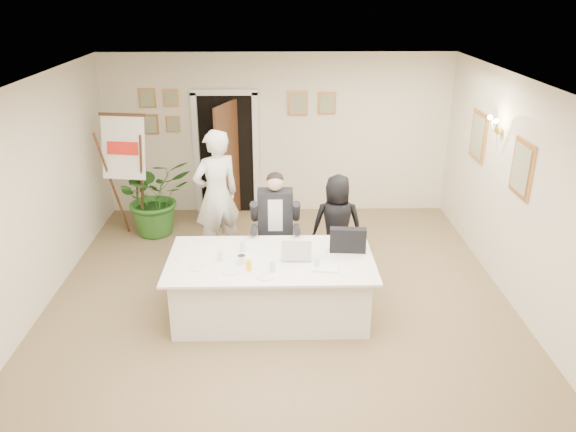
{
  "coord_description": "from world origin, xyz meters",
  "views": [
    {
      "loc": [
        -0.02,
        -6.08,
        3.84
      ],
      "look_at": [
        0.12,
        0.6,
        1.07
      ],
      "focal_mm": 35.0,
      "sensor_mm": 36.0,
      "label": 1
    }
  ],
  "objects_px": {
    "seated_man": "(275,225)",
    "oj_glass": "(249,265)",
    "steel_jug": "(241,260)",
    "conference_table": "(271,286)",
    "paper_stack": "(326,268)",
    "standing_man": "(217,196)",
    "standing_woman": "(337,225)",
    "laptop": "(296,246)",
    "laptop_bag": "(348,240)",
    "flip_chart": "(130,181)",
    "potted_palm": "(155,196)"
  },
  "relations": [
    {
      "from": "flip_chart",
      "to": "standing_man",
      "type": "bearing_deg",
      "value": -30.46
    },
    {
      "from": "laptop",
      "to": "laptop_bag",
      "type": "distance_m",
      "value": 0.65
    },
    {
      "from": "seated_man",
      "to": "oj_glass",
      "type": "xyz_separation_m",
      "value": [
        -0.31,
        -1.34,
        0.08
      ]
    },
    {
      "from": "standing_woman",
      "to": "oj_glass",
      "type": "relative_size",
      "value": 11.07
    },
    {
      "from": "conference_table",
      "to": "standing_woman",
      "type": "relative_size",
      "value": 1.73
    },
    {
      "from": "standing_woman",
      "to": "potted_palm",
      "type": "distance_m",
      "value": 3.15
    },
    {
      "from": "seated_man",
      "to": "standing_man",
      "type": "relative_size",
      "value": 0.78
    },
    {
      "from": "seated_man",
      "to": "laptop",
      "type": "xyz_separation_m",
      "value": [
        0.25,
        -0.99,
        0.15
      ]
    },
    {
      "from": "seated_man",
      "to": "steel_jug",
      "type": "relative_size",
      "value": 13.87
    },
    {
      "from": "standing_woman",
      "to": "laptop",
      "type": "bearing_deg",
      "value": 63.13
    },
    {
      "from": "conference_table",
      "to": "paper_stack",
      "type": "distance_m",
      "value": 0.81
    },
    {
      "from": "standing_man",
      "to": "steel_jug",
      "type": "relative_size",
      "value": 17.86
    },
    {
      "from": "standing_man",
      "to": "potted_palm",
      "type": "bearing_deg",
      "value": -70.96
    },
    {
      "from": "standing_man",
      "to": "laptop_bag",
      "type": "height_order",
      "value": "standing_man"
    },
    {
      "from": "paper_stack",
      "to": "steel_jug",
      "type": "bearing_deg",
      "value": 171.27
    },
    {
      "from": "seated_man",
      "to": "oj_glass",
      "type": "distance_m",
      "value": 1.37
    },
    {
      "from": "laptop_bag",
      "to": "paper_stack",
      "type": "xyz_separation_m",
      "value": [
        -0.3,
        -0.46,
        -0.14
      ]
    },
    {
      "from": "laptop_bag",
      "to": "paper_stack",
      "type": "relative_size",
      "value": 1.56
    },
    {
      "from": "standing_man",
      "to": "laptop",
      "type": "bearing_deg",
      "value": 93.22
    },
    {
      "from": "standing_man",
      "to": "standing_woman",
      "type": "height_order",
      "value": "standing_man"
    },
    {
      "from": "laptop_bag",
      "to": "steel_jug",
      "type": "relative_size",
      "value": 4.02
    },
    {
      "from": "conference_table",
      "to": "paper_stack",
      "type": "xyz_separation_m",
      "value": [
        0.64,
        -0.28,
        0.4
      ]
    },
    {
      "from": "flip_chart",
      "to": "standing_woman",
      "type": "bearing_deg",
      "value": -23.1
    },
    {
      "from": "standing_woman",
      "to": "conference_table",
      "type": "bearing_deg",
      "value": 53.46
    },
    {
      "from": "potted_palm",
      "to": "paper_stack",
      "type": "height_order",
      "value": "potted_palm"
    },
    {
      "from": "flip_chart",
      "to": "seated_man",
      "type": "bearing_deg",
      "value": -32.1
    },
    {
      "from": "standing_woman",
      "to": "oj_glass",
      "type": "bearing_deg",
      "value": 53.22
    },
    {
      "from": "paper_stack",
      "to": "standing_man",
      "type": "bearing_deg",
      "value": 126.94
    },
    {
      "from": "seated_man",
      "to": "laptop_bag",
      "type": "xyz_separation_m",
      "value": [
        0.89,
        -0.87,
        0.17
      ]
    },
    {
      "from": "conference_table",
      "to": "seated_man",
      "type": "bearing_deg",
      "value": 86.84
    },
    {
      "from": "laptop",
      "to": "conference_table",
      "type": "bearing_deg",
      "value": -169.18
    },
    {
      "from": "paper_stack",
      "to": "oj_glass",
      "type": "xyz_separation_m",
      "value": [
        -0.89,
        -0.01,
        0.05
      ]
    },
    {
      "from": "laptop",
      "to": "laptop_bag",
      "type": "xyz_separation_m",
      "value": [
        0.64,
        0.12,
        0.02
      ]
    },
    {
      "from": "flip_chart",
      "to": "potted_palm",
      "type": "height_order",
      "value": "flip_chart"
    },
    {
      "from": "potted_palm",
      "to": "seated_man",
      "type": "bearing_deg",
      "value": -37.38
    },
    {
      "from": "seated_man",
      "to": "laptop",
      "type": "height_order",
      "value": "seated_man"
    },
    {
      "from": "laptop",
      "to": "steel_jug",
      "type": "bearing_deg",
      "value": -162.48
    },
    {
      "from": "laptop",
      "to": "seated_man",
      "type": "bearing_deg",
      "value": 106.27
    },
    {
      "from": "seated_man",
      "to": "laptop_bag",
      "type": "distance_m",
      "value": 1.25
    },
    {
      "from": "flip_chart",
      "to": "standing_man",
      "type": "distance_m",
      "value": 1.7
    },
    {
      "from": "laptop",
      "to": "laptop_bag",
      "type": "bearing_deg",
      "value": 13.15
    },
    {
      "from": "standing_man",
      "to": "oj_glass",
      "type": "xyz_separation_m",
      "value": [
        0.55,
        -1.93,
        -0.14
      ]
    },
    {
      "from": "standing_man",
      "to": "oj_glass",
      "type": "height_order",
      "value": "standing_man"
    },
    {
      "from": "potted_palm",
      "to": "oj_glass",
      "type": "xyz_separation_m",
      "value": [
        1.65,
        -2.83,
        0.2
      ]
    },
    {
      "from": "conference_table",
      "to": "oj_glass",
      "type": "height_order",
      "value": "oj_glass"
    },
    {
      "from": "seated_man",
      "to": "steel_jug",
      "type": "height_order",
      "value": "seated_man"
    },
    {
      "from": "paper_stack",
      "to": "steel_jug",
      "type": "distance_m",
      "value": 1.0
    },
    {
      "from": "seated_man",
      "to": "potted_palm",
      "type": "bearing_deg",
      "value": 147.22
    },
    {
      "from": "conference_table",
      "to": "seated_man",
      "type": "distance_m",
      "value": 1.11
    },
    {
      "from": "flip_chart",
      "to": "laptop",
      "type": "bearing_deg",
      "value": -43.59
    }
  ]
}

